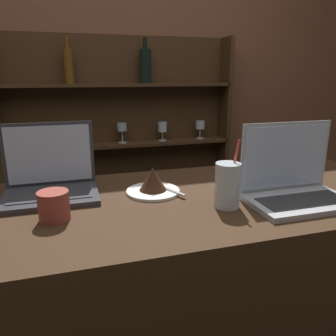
{
  "coord_description": "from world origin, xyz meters",
  "views": [
    {
      "loc": [
        -0.35,
        -0.65,
        1.36
      ],
      "look_at": [
        -0.04,
        0.38,
        1.06
      ],
      "focal_mm": 35.0,
      "sensor_mm": 36.0,
      "label": 1
    }
  ],
  "objects_px": {
    "cake_plate": "(153,183)",
    "water_glass": "(227,185)",
    "laptop_near": "(50,180)",
    "coffee_cup": "(54,206)",
    "laptop_far": "(295,183)"
  },
  "relations": [
    {
      "from": "laptop_far",
      "to": "cake_plate",
      "type": "xyz_separation_m",
      "value": [
        -0.43,
        0.21,
        -0.02
      ]
    },
    {
      "from": "laptop_near",
      "to": "coffee_cup",
      "type": "relative_size",
      "value": 3.52
    },
    {
      "from": "cake_plate",
      "to": "laptop_far",
      "type": "bearing_deg",
      "value": -25.36
    },
    {
      "from": "laptop_near",
      "to": "cake_plate",
      "type": "bearing_deg",
      "value": -12.57
    },
    {
      "from": "coffee_cup",
      "to": "water_glass",
      "type": "bearing_deg",
      "value": -5.67
    },
    {
      "from": "laptop_far",
      "to": "cake_plate",
      "type": "height_order",
      "value": "laptop_far"
    },
    {
      "from": "cake_plate",
      "to": "coffee_cup",
      "type": "distance_m",
      "value": 0.36
    },
    {
      "from": "cake_plate",
      "to": "water_glass",
      "type": "relative_size",
      "value": 0.89
    },
    {
      "from": "water_glass",
      "to": "laptop_far",
      "type": "bearing_deg",
      "value": -3.17
    },
    {
      "from": "laptop_near",
      "to": "coffee_cup",
      "type": "xyz_separation_m",
      "value": [
        0.02,
        -0.22,
        -0.01
      ]
    },
    {
      "from": "water_glass",
      "to": "coffee_cup",
      "type": "height_order",
      "value": "water_glass"
    },
    {
      "from": "laptop_near",
      "to": "water_glass",
      "type": "relative_size",
      "value": 1.45
    },
    {
      "from": "water_glass",
      "to": "coffee_cup",
      "type": "distance_m",
      "value": 0.53
    },
    {
      "from": "water_glass",
      "to": "cake_plate",
      "type": "bearing_deg",
      "value": 135.24
    },
    {
      "from": "laptop_near",
      "to": "laptop_far",
      "type": "relative_size",
      "value": 0.92
    }
  ]
}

